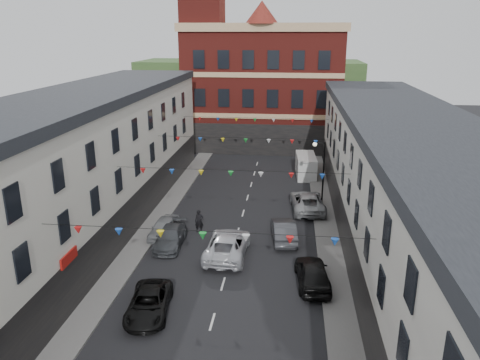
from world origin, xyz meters
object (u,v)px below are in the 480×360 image
at_px(white_van, 306,166).
at_px(street_lamp, 321,166).
at_px(car_right_f, 307,202).
at_px(pedestrian, 199,221).
at_px(car_right_d, 313,273).
at_px(car_left_d, 170,237).
at_px(car_left_e, 164,228).
at_px(moving_car, 227,245).
at_px(car_right_e, 284,230).
at_px(car_left_c, 149,303).

bearing_deg(white_van, street_lamp, -87.32).
distance_m(car_right_f, pedestrian, 10.17).
bearing_deg(car_right_d, car_left_d, -29.47).
relative_size(street_lamp, car_left_d, 1.30).
xyz_separation_m(car_left_e, pedestrian, (2.50, 1.06, 0.20)).
distance_m(car_left_d, moving_car, 4.50).
relative_size(street_lamp, pedestrian, 3.34).
xyz_separation_m(car_left_e, car_right_d, (11.00, -6.14, 0.11)).
height_order(car_right_e, white_van, white_van).
xyz_separation_m(street_lamp, car_left_c, (-10.15, -17.60, -3.25)).
bearing_deg(car_left_e, car_right_e, 5.66).
bearing_deg(car_right_f, car_left_e, 25.83).
bearing_deg(car_left_e, car_right_f, 34.95).
height_order(street_lamp, car_left_d, street_lamp).
height_order(car_right_d, car_right_f, car_right_f).
bearing_deg(car_left_d, car_right_f, 37.73).
relative_size(street_lamp, car_right_e, 1.27).
bearing_deg(car_left_c, white_van, 64.95).
height_order(street_lamp, car_right_f, street_lamp).
distance_m(car_right_e, car_right_f, 6.63).
bearing_deg(car_left_c, car_right_d, 17.75).
bearing_deg(car_left_d, white_van, 59.95).
bearing_deg(street_lamp, car_left_c, -119.97).
bearing_deg(pedestrian, car_right_d, -53.65).
xyz_separation_m(street_lamp, pedestrian, (-9.55, -6.32, -3.01)).
height_order(car_right_f, white_van, white_van).
relative_size(car_right_e, pedestrian, 2.63).
height_order(street_lamp, car_left_c, street_lamp).
relative_size(car_left_c, white_van, 0.91).
xyz_separation_m(car_right_d, white_van, (0.10, 23.25, 0.32)).
bearing_deg(car_left_e, pedestrian, 26.73).
distance_m(car_left_d, car_right_e, 8.43).
relative_size(car_right_d, car_right_e, 1.01).
xyz_separation_m(car_left_d, car_left_e, (-0.88, 1.59, 0.03)).
bearing_deg(white_van, car_right_f, -93.44).
relative_size(car_right_f, white_van, 1.14).
distance_m(moving_car, pedestrian, 4.66).
relative_size(car_right_f, moving_car, 1.00).
bearing_deg(pedestrian, car_left_e, -170.49).
height_order(car_left_e, car_right_e, car_right_e).
xyz_separation_m(car_left_c, moving_car, (3.34, 7.52, 0.17)).
xyz_separation_m(car_right_e, moving_car, (-3.86, -3.00, 0.04)).
distance_m(car_right_e, moving_car, 4.89).
relative_size(street_lamp, white_van, 1.17).
relative_size(car_left_d, car_right_e, 0.98).
height_order(car_left_d, car_right_e, car_right_e).
bearing_deg(car_left_d, pedestrian, 57.16).
bearing_deg(car_left_d, car_right_d, -25.59).
bearing_deg(car_right_e, car_right_d, 100.16).
relative_size(street_lamp, car_right_f, 1.02).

